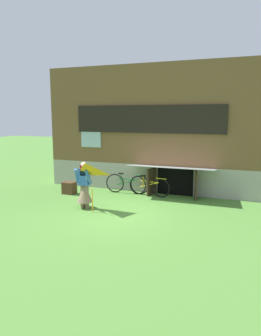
{
  "coord_description": "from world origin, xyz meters",
  "views": [
    {
      "loc": [
        3.69,
        -8.62,
        3.06
      ],
      "look_at": [
        -0.04,
        1.27,
        1.26
      ],
      "focal_mm": 33.03,
      "sensor_mm": 36.0,
      "label": 1
    }
  ],
  "objects": [
    {
      "name": "log_house",
      "position": [
        0.0,
        5.41,
        2.52
      ],
      "size": [
        8.8,
        5.94,
        5.04
      ],
      "color": "#9E998E",
      "rests_on": "ground_plane"
    },
    {
      "name": "bicycle_yellow",
      "position": [
        0.26,
        2.49,
        0.38
      ],
      "size": [
        1.71,
        0.33,
        0.79
      ],
      "rotation": [
        0.0,
        0.0,
        -0.17
      ],
      "color": "black",
      "rests_on": "ground_plane"
    },
    {
      "name": "bicycle_green",
      "position": [
        -0.67,
        2.55,
        0.39
      ],
      "size": [
        1.79,
        0.15,
        0.81
      ],
      "rotation": [
        0.0,
        0.0,
        0.06
      ],
      "color": "black",
      "rests_on": "ground_plane"
    },
    {
      "name": "ground_plane",
      "position": [
        0.0,
        0.0,
        0.0
      ],
      "size": [
        60.0,
        60.0,
        0.0
      ],
      "primitive_type": "plane",
      "color": "#4C7F33"
    },
    {
      "name": "wooden_crate",
      "position": [
        -2.79,
        1.68,
        0.24
      ],
      "size": [
        0.47,
        0.4,
        0.47
      ],
      "primitive_type": "cube",
      "color": "#4C331E",
      "rests_on": "ground_plane"
    },
    {
      "name": "person",
      "position": [
        -1.27,
        0.18,
        0.66
      ],
      "size": [
        0.61,
        0.52,
        1.56
      ],
      "rotation": [
        0.0,
        0.0,
        -0.41
      ],
      "color": "#7F6B51",
      "rests_on": "ground_plane"
    },
    {
      "name": "kite",
      "position": [
        -0.91,
        -0.37,
        1.23
      ],
      "size": [
        0.86,
        0.93,
        1.5
      ],
      "color": "orange",
      "rests_on": "ground_plane"
    }
  ]
}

